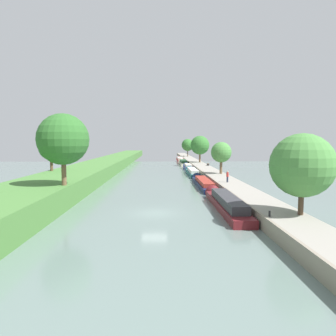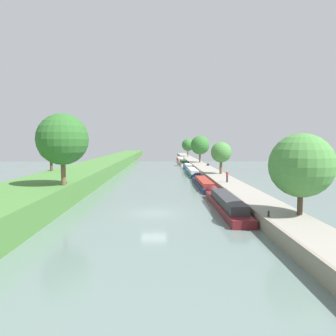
% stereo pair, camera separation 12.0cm
% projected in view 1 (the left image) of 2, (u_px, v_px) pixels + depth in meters
% --- Properties ---
extents(ground_plane, '(160.00, 160.00, 0.00)m').
position_uv_depth(ground_plane, '(154.00, 213.00, 31.10)').
color(ground_plane, slate).
extents(left_grassy_bank, '(8.43, 260.00, 2.46)m').
position_uv_depth(left_grassy_bank, '(20.00, 201.00, 30.71)').
color(left_grassy_bank, '#477A38').
rests_on(left_grassy_bank, ground_plane).
extents(right_towpath, '(3.70, 260.00, 1.17)m').
position_uv_depth(right_towpath, '(263.00, 207.00, 31.29)').
color(right_towpath, gray).
rests_on(right_towpath, ground_plane).
extents(stone_quay, '(0.25, 260.00, 1.22)m').
position_uv_depth(stone_quay, '(243.00, 207.00, 31.24)').
color(stone_quay, gray).
rests_on(stone_quay, ground_plane).
extents(narrowboat_maroon, '(2.04, 16.42, 2.16)m').
position_uv_depth(narrowboat_maroon, '(225.00, 202.00, 33.21)').
color(narrowboat_maroon, maroon).
rests_on(narrowboat_maroon, ground_plane).
extents(narrowboat_navy, '(2.01, 16.74, 1.91)m').
position_uv_depth(narrowboat_navy, '(203.00, 182.00, 50.45)').
color(narrowboat_navy, '#141E42').
rests_on(narrowboat_navy, ground_plane).
extents(narrowboat_teal, '(1.86, 14.89, 1.88)m').
position_uv_depth(narrowboat_teal, '(192.00, 172.00, 67.47)').
color(narrowboat_teal, '#195B60').
rests_on(narrowboat_teal, ground_plane).
extents(narrowboat_blue, '(1.82, 10.58, 1.80)m').
position_uv_depth(narrowboat_blue, '(188.00, 167.00, 81.50)').
color(narrowboat_blue, '#283D93').
rests_on(narrowboat_blue, ground_plane).
extents(narrowboat_cream, '(2.16, 16.34, 2.07)m').
position_uv_depth(narrowboat_cream, '(183.00, 163.00, 96.57)').
color(narrowboat_cream, beige).
rests_on(narrowboat_cream, ground_plane).
extents(narrowboat_red, '(2.03, 14.47, 1.98)m').
position_uv_depth(narrowboat_red, '(180.00, 159.00, 113.58)').
color(narrowboat_red, maroon).
rests_on(narrowboat_red, ground_plane).
extents(tree_rightbank_near, '(5.13, 5.13, 6.58)m').
position_uv_depth(tree_rightbank_near, '(302.00, 165.00, 25.03)').
color(tree_rightbank_near, '#4C3828').
rests_on(tree_rightbank_near, right_towpath).
extents(tree_rightbank_midnear, '(3.74, 3.74, 5.81)m').
position_uv_depth(tree_rightbank_midnear, '(221.00, 152.00, 57.22)').
color(tree_rightbank_midnear, brown).
rests_on(tree_rightbank_midnear, right_towpath).
extents(tree_rightbank_midfar, '(5.29, 5.29, 7.49)m').
position_uv_depth(tree_rightbank_midfar, '(200.00, 145.00, 88.33)').
color(tree_rightbank_midfar, brown).
rests_on(tree_rightbank_midfar, right_towpath).
extents(tree_rightbank_far, '(4.79, 4.79, 6.90)m').
position_uv_depth(tree_rightbank_far, '(188.00, 145.00, 123.90)').
color(tree_rightbank_far, '#4C3828').
rests_on(tree_rightbank_far, right_towpath).
extents(tree_leftbank_downstream, '(3.79, 3.79, 5.51)m').
position_uv_depth(tree_leftbank_downstream, '(51.00, 148.00, 49.02)').
color(tree_leftbank_downstream, brown).
rests_on(tree_leftbank_downstream, left_grassy_bank).
extents(tree_leftbank_upstream, '(5.39, 5.39, 7.55)m').
position_uv_depth(tree_leftbank_upstream, '(63.00, 139.00, 32.79)').
color(tree_leftbank_upstream, brown).
rests_on(tree_leftbank_upstream, left_grassy_bank).
extents(person_walking, '(0.34, 0.34, 1.66)m').
position_uv_depth(person_walking, '(227.00, 176.00, 45.48)').
color(person_walking, '#282D42').
rests_on(person_walking, right_towpath).
extents(mooring_bollard_near, '(0.16, 0.16, 0.45)m').
position_uv_depth(mooring_bollard_near, '(270.00, 214.00, 24.77)').
color(mooring_bollard_near, black).
rests_on(mooring_bollard_near, right_towpath).
extents(mooring_bollard_far, '(0.16, 0.16, 0.45)m').
position_uv_depth(mooring_bollard_far, '(183.00, 156.00, 120.17)').
color(mooring_bollard_far, black).
rests_on(mooring_bollard_far, right_towpath).
extents(park_bench, '(0.44, 1.50, 0.47)m').
position_uv_depth(park_bench, '(208.00, 164.00, 77.07)').
color(park_bench, '#333338').
rests_on(park_bench, right_towpath).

